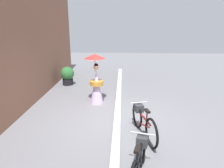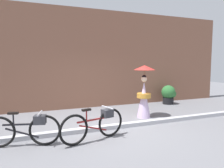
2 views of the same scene
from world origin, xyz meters
name	(u,v)px [view 2 (image 2 of 2)]	position (x,y,z in m)	size (l,w,h in m)	color
ground_plane	(113,129)	(0.00, 0.00, 0.00)	(30.00, 30.00, 0.00)	slate
building_wall	(84,59)	(0.00, 3.30, 2.08)	(14.00, 0.40, 4.15)	brown
sidewalk_curb	(113,127)	(0.00, 0.00, 0.06)	(14.00, 0.20, 0.12)	#B2B2B7
bicycle_near_officer	(25,129)	(-2.36, -0.47, 0.41)	(1.69, 0.58, 0.81)	black
bicycle_far_side	(95,124)	(-0.74, -0.69, 0.42)	(1.75, 0.60, 0.83)	black
person_with_parasol	(144,92)	(1.51, 0.81, 0.89)	(0.75, 0.75, 1.83)	silver
potted_plant_by_door	(169,94)	(3.82, 2.48, 0.47)	(0.65, 0.64, 0.88)	black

